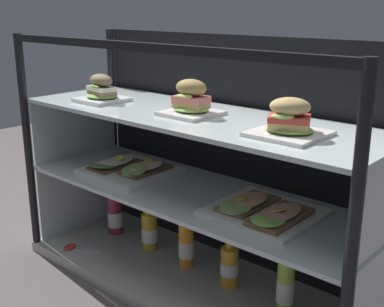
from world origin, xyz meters
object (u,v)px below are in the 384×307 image
(kitchen_scissors, at_px, (74,248))
(plated_roll_sandwich_center, at_px, (191,101))
(plated_roll_sandwich_mid_right, at_px, (102,91))
(juice_bottle_near_post, at_px, (115,213))
(plated_roll_sandwich_right_of_center, at_px, (289,121))
(juice_bottle_front_left_end, at_px, (150,230))
(juice_bottle_front_second, at_px, (285,286))
(juice_bottle_tucked_behind, at_px, (186,244))
(open_sandwich_tray_mid_left, at_px, (263,211))
(open_sandwich_tray_mid_right, at_px, (129,169))
(juice_bottle_front_middle, at_px, (230,266))

(kitchen_scissors, bearing_deg, plated_roll_sandwich_center, 15.47)
(plated_roll_sandwich_mid_right, bearing_deg, juice_bottle_near_post, 129.80)
(plated_roll_sandwich_right_of_center, relative_size, juice_bottle_front_left_end, 0.94)
(juice_bottle_near_post, xyz_separation_m, kitchen_scissors, (-0.01, -0.23, -0.09))
(plated_roll_sandwich_mid_right, relative_size, kitchen_scissors, 0.96)
(plated_roll_sandwich_mid_right, distance_m, juice_bottle_near_post, 0.61)
(juice_bottle_front_second, xyz_separation_m, kitchen_scissors, (-0.93, -0.21, -0.10))
(plated_roll_sandwich_mid_right, distance_m, juice_bottle_tucked_behind, 0.70)
(open_sandwich_tray_mid_left, height_order, juice_bottle_near_post, open_sandwich_tray_mid_left)
(open_sandwich_tray_mid_right, bearing_deg, juice_bottle_tucked_behind, 12.64)
(juice_bottle_front_left_end, bearing_deg, plated_roll_sandwich_right_of_center, -8.12)
(plated_roll_sandwich_mid_right, bearing_deg, open_sandwich_tray_mid_left, 3.22)
(plated_roll_sandwich_center, xyz_separation_m, juice_bottle_front_left_end, (-0.31, 0.07, -0.61))
(open_sandwich_tray_mid_left, xyz_separation_m, juice_bottle_near_post, (-0.85, 0.08, -0.27))
(plated_roll_sandwich_center, xyz_separation_m, kitchen_scissors, (-0.54, -0.15, -0.69))
(plated_roll_sandwich_mid_right, relative_size, juice_bottle_front_left_end, 0.80)
(plated_roll_sandwich_mid_right, bearing_deg, juice_bottle_tucked_behind, 16.30)
(juice_bottle_near_post, distance_m, juice_bottle_front_middle, 0.67)
(juice_bottle_tucked_behind, distance_m, juice_bottle_front_second, 0.46)
(plated_roll_sandwich_center, relative_size, juice_bottle_near_post, 0.71)
(open_sandwich_tray_mid_right, relative_size, juice_bottle_front_middle, 1.73)
(open_sandwich_tray_mid_left, xyz_separation_m, kitchen_scissors, (-0.86, -0.15, -0.37))
(juice_bottle_front_middle, distance_m, juice_bottle_front_second, 0.24)
(juice_bottle_tucked_behind, bearing_deg, juice_bottle_near_post, 178.11)
(juice_bottle_front_second, relative_size, kitchen_scissors, 1.38)
(open_sandwich_tray_mid_left, relative_size, juice_bottle_front_left_end, 1.57)
(open_sandwich_tray_mid_left, distance_m, juice_bottle_tucked_behind, 0.49)
(juice_bottle_tucked_behind, bearing_deg, plated_roll_sandwich_center, -36.99)
(plated_roll_sandwich_center, bearing_deg, juice_bottle_near_post, 171.92)
(juice_bottle_tucked_behind, xyz_separation_m, juice_bottle_front_middle, (0.22, -0.00, -0.02))
(plated_roll_sandwich_mid_right, distance_m, juice_bottle_front_middle, 0.84)
(juice_bottle_front_middle, bearing_deg, plated_roll_sandwich_mid_right, -169.80)
(plated_roll_sandwich_mid_right, distance_m, juice_bottle_front_left_end, 0.63)
(open_sandwich_tray_mid_right, xyz_separation_m, juice_bottle_front_second, (0.72, 0.05, -0.27))
(open_sandwich_tray_mid_left, distance_m, kitchen_scissors, 0.95)
(open_sandwich_tray_mid_left, relative_size, juice_bottle_near_post, 1.33)
(plated_roll_sandwich_center, bearing_deg, plated_roll_sandwich_mid_right, -174.40)
(plated_roll_sandwich_mid_right, distance_m, plated_roll_sandwich_center, 0.44)
(kitchen_scissors, bearing_deg, juice_bottle_front_left_end, 43.34)
(open_sandwich_tray_mid_right, xyz_separation_m, juice_bottle_front_middle, (0.48, 0.06, -0.29))
(juice_bottle_near_post, height_order, juice_bottle_front_middle, juice_bottle_near_post)
(plated_roll_sandwich_right_of_center, bearing_deg, juice_bottle_tucked_behind, 169.73)
(kitchen_scissors, bearing_deg, open_sandwich_tray_mid_left, 9.91)
(juice_bottle_tucked_behind, bearing_deg, juice_bottle_front_middle, -0.18)
(juice_bottle_front_second, bearing_deg, open_sandwich_tray_mid_right, -175.90)
(juice_bottle_near_post, xyz_separation_m, juice_bottle_tucked_behind, (0.46, -0.02, -0.00))
(juice_bottle_front_left_end, bearing_deg, open_sandwich_tray_mid_left, -6.90)
(juice_bottle_tucked_behind, relative_size, juice_bottle_front_middle, 1.23)
(plated_roll_sandwich_right_of_center, bearing_deg, juice_bottle_front_second, 108.27)
(plated_roll_sandwich_mid_right, height_order, juice_bottle_front_middle, plated_roll_sandwich_mid_right)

